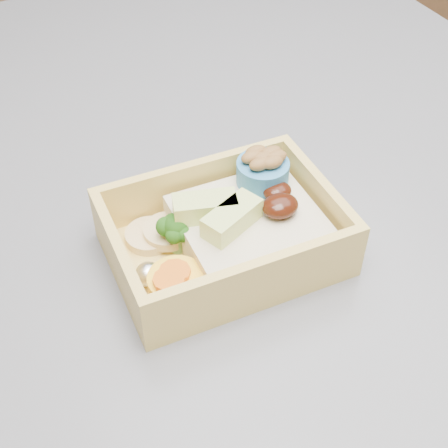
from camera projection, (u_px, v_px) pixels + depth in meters
name	position (u px, v px, depth m)	size (l,w,h in m)	color
bento_box	(229.00, 231.00, 0.48)	(0.18, 0.13, 0.06)	#DCBA5B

